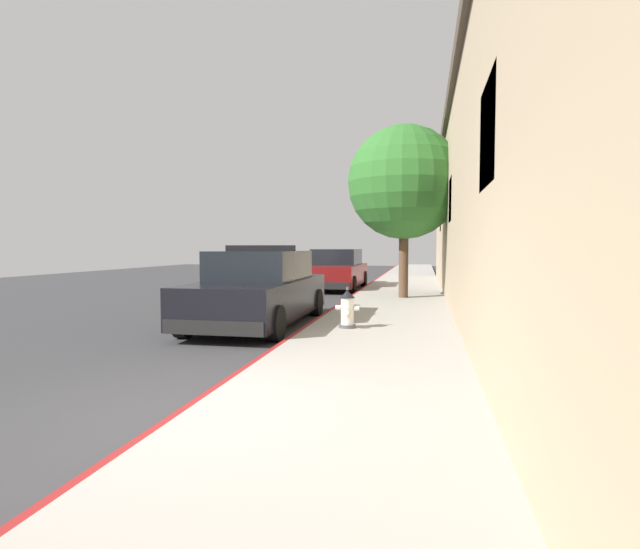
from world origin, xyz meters
TOP-DOWN VIEW (x-y plane):
  - ground_plane at (-4.62, 10.00)m, footprint 30.89×60.00m
  - sidewalk_pavement at (1.38, 10.00)m, footprint 2.76×60.00m
  - curb_painted_edge at (-0.04, 10.00)m, footprint 0.08×60.00m
  - storefront_building at (6.10, 8.68)m, footprint 6.93×27.15m
  - police_cruiser at (-1.24, 5.74)m, footprint 1.94×4.84m
  - parked_car_silver_ahead at (-1.18, 14.98)m, footprint 1.94×4.84m
  - fire_hydrant at (0.75, 4.88)m, footprint 0.44×0.40m
  - street_tree at (1.55, 10.83)m, footprint 3.34×3.34m

SIDE VIEW (x-z plane):
  - ground_plane at x=-4.62m, z-range -0.20..0.00m
  - sidewalk_pavement at x=1.38m, z-range 0.00..0.14m
  - curb_painted_edge at x=-0.04m, z-range 0.00..0.14m
  - fire_hydrant at x=0.75m, z-range 0.11..0.87m
  - parked_car_silver_ahead at x=-1.18m, z-range -0.04..1.52m
  - police_cruiser at x=-1.24m, z-range -0.10..1.58m
  - storefront_building at x=6.10m, z-range 0.01..5.48m
  - street_tree at x=1.55m, z-range 1.00..6.07m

